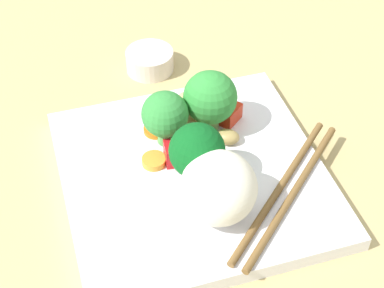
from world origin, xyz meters
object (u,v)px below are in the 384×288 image
(square_plate, at_px, (193,176))
(rice_mound, at_px, (219,188))
(chopstick_pair, at_px, (287,190))
(broccoli_floret_1, at_px, (165,115))
(carrot_slice_0, at_px, (168,111))
(sauce_cup, at_px, (150,61))

(square_plate, relative_size, rice_mound, 3.45)
(chopstick_pair, bearing_deg, broccoli_floret_1, 89.92)
(square_plate, xyz_separation_m, carrot_slice_0, (-0.10, -0.01, 0.01))
(rice_mound, xyz_separation_m, broccoli_floret_1, (-0.11, -0.03, 0.01))
(square_plate, bearing_deg, carrot_slice_0, -176.43)
(carrot_slice_0, relative_size, chopstick_pair, 0.12)
(rice_mound, xyz_separation_m, sauce_cup, (-0.27, -0.02, -0.04))
(square_plate, height_order, carrot_slice_0, carrot_slice_0)
(broccoli_floret_1, bearing_deg, rice_mound, 15.35)
(broccoli_floret_1, relative_size, carrot_slice_0, 3.33)
(sauce_cup, bearing_deg, chopstick_pair, 19.33)
(sauce_cup, bearing_deg, carrot_slice_0, 0.22)
(rice_mound, distance_m, broccoli_floret_1, 0.11)
(square_plate, xyz_separation_m, rice_mound, (0.06, 0.01, 0.04))
(square_plate, relative_size, carrot_slice_0, 13.02)
(carrot_slice_0, bearing_deg, chopstick_pair, 31.17)
(square_plate, distance_m, rice_mound, 0.07)
(rice_mound, height_order, broccoli_floret_1, same)
(square_plate, distance_m, chopstick_pair, 0.10)
(chopstick_pair, bearing_deg, rice_mound, 138.65)
(rice_mound, distance_m, carrot_slice_0, 0.16)
(rice_mound, height_order, sauce_cup, rice_mound)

